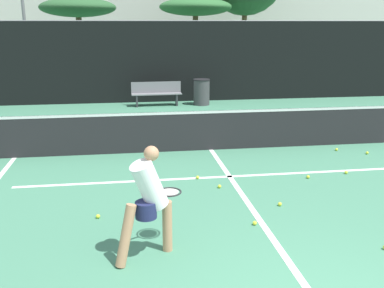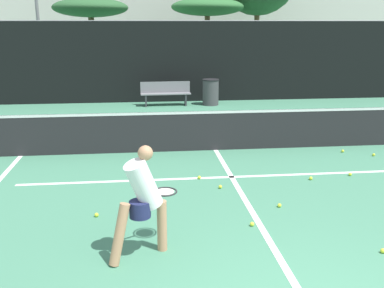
{
  "view_description": "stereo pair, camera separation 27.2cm",
  "coord_description": "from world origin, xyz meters",
  "px_view_note": "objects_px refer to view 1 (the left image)",
  "views": [
    {
      "loc": [
        -1.98,
        -3.45,
        2.95
      ],
      "look_at": [
        -0.89,
        3.84,
        0.95
      ],
      "focal_mm": 42.0,
      "sensor_mm": 36.0,
      "label": 1
    },
    {
      "loc": [
        -1.71,
        -3.48,
        2.95
      ],
      "look_at": [
        -0.89,
        3.84,
        0.95
      ],
      "focal_mm": 42.0,
      "sensor_mm": 36.0,
      "label": 2
    }
  ],
  "objects_px": {
    "player_practicing": "(149,198)",
    "parked_car": "(224,75)",
    "courtside_bench": "(157,93)",
    "trash_bin": "(202,92)"
  },
  "relations": [
    {
      "from": "player_practicing",
      "to": "courtside_bench",
      "type": "xyz_separation_m",
      "value": [
        0.88,
        10.95,
        -0.33
      ]
    },
    {
      "from": "courtside_bench",
      "to": "parked_car",
      "type": "bearing_deg",
      "value": 48.99
    },
    {
      "from": "player_practicing",
      "to": "parked_car",
      "type": "distance_m",
      "value": 15.78
    },
    {
      "from": "trash_bin",
      "to": "player_practicing",
      "type": "bearing_deg",
      "value": -103.1
    },
    {
      "from": "player_practicing",
      "to": "parked_car",
      "type": "relative_size",
      "value": 0.36
    },
    {
      "from": "trash_bin",
      "to": "parked_car",
      "type": "distance_m",
      "value": 4.66
    },
    {
      "from": "courtside_bench",
      "to": "trash_bin",
      "type": "xyz_separation_m",
      "value": [
        1.65,
        -0.07,
        -0.0
      ]
    },
    {
      "from": "courtside_bench",
      "to": "trash_bin",
      "type": "relative_size",
      "value": 1.93
    },
    {
      "from": "player_practicing",
      "to": "courtside_bench",
      "type": "bearing_deg",
      "value": 56.6
    },
    {
      "from": "courtside_bench",
      "to": "trash_bin",
      "type": "distance_m",
      "value": 1.65
    }
  ]
}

